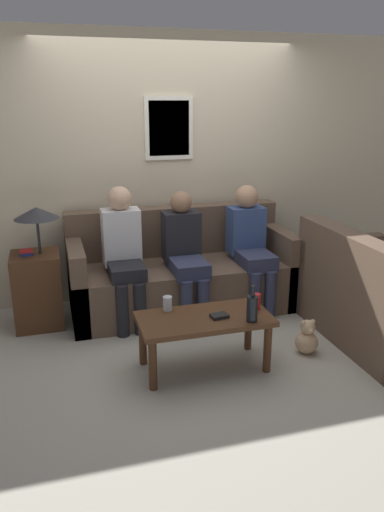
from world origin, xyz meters
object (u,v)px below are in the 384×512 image
object	(u,v)px
coffee_table	(204,325)
wine_bottle	(252,308)
drinking_glass	(167,303)
person_middle	(185,251)
couch_main	(181,275)
person_right	(250,242)
teddy_bear	(307,339)
person_left	(124,250)
couch_side	(379,305)

from	to	relation	value
coffee_table	wine_bottle	size ratio (longest dim) A/B	3.62
drinking_glass	person_middle	size ratio (longest dim) A/B	0.09
couch_main	person_middle	xyz separation A→B (m)	(-0.02, -0.22, 0.31)
couch_main	person_right	bearing A→B (deg)	-15.25
teddy_bear	person_right	bearing A→B (deg)	94.45
couch_main	person_left	size ratio (longest dim) A/B	1.73
wine_bottle	person_left	distance (m)	1.42
couch_main	coffee_table	xyz separation A→B (m)	(-0.14, -1.20, 0.03)
couch_side	person_middle	world-z (taller)	person_middle
coffee_table	drinking_glass	xyz separation A→B (m)	(-0.24, 0.19, 0.12)
couch_main	drinking_glass	xyz separation A→B (m)	(-0.38, -1.01, 0.15)
person_left	wine_bottle	bearing A→B (deg)	-58.23
wine_bottle	drinking_glass	xyz separation A→B (m)	(-0.54, 0.36, -0.05)
drinking_glass	couch_main	bearing A→B (deg)	69.49
wine_bottle	person_right	world-z (taller)	person_right
couch_side	wine_bottle	size ratio (longest dim) A/B	5.46
coffee_table	person_right	bearing A→B (deg)	52.40
drinking_glass	person_left	size ratio (longest dim) A/B	0.09
wine_bottle	drinking_glass	world-z (taller)	wine_bottle
couch_main	person_left	xyz separation A→B (m)	(-0.58, -0.17, 0.35)
couch_side	drinking_glass	world-z (taller)	couch_side
person_middle	teddy_bear	distance (m)	1.34
couch_main	wine_bottle	world-z (taller)	couch_main
wine_bottle	couch_side	bearing A→B (deg)	8.43
couch_main	coffee_table	size ratio (longest dim) A/B	2.14
wine_bottle	drinking_glass	size ratio (longest dim) A/B	2.48
couch_main	teddy_bear	world-z (taller)	couch_main
wine_bottle	drinking_glass	distance (m)	0.66
person_middle	coffee_table	bearing A→B (deg)	-97.09
wine_bottle	person_left	xyz separation A→B (m)	(-0.74, 1.20, 0.15)
couch_main	coffee_table	world-z (taller)	couch_main
wine_bottle	person_left	bearing A→B (deg)	121.77
person_right	drinking_glass	bearing A→B (deg)	-140.91
person_left	person_middle	world-z (taller)	person_left
coffee_table	drinking_glass	distance (m)	0.33
person_left	teddy_bear	bearing A→B (deg)	-38.54
coffee_table	wine_bottle	distance (m)	0.39
coffee_table	person_right	world-z (taller)	person_right
drinking_glass	person_middle	bearing A→B (deg)	65.56
person_middle	person_right	distance (m)	0.67
person_middle	person_right	world-z (taller)	person_right
coffee_table	person_middle	xyz separation A→B (m)	(0.12, 0.98, 0.28)
person_middle	couch_main	bearing A→B (deg)	85.09
couch_main	person_right	xyz separation A→B (m)	(0.65, -0.18, 0.33)
teddy_bear	wine_bottle	bearing A→B (deg)	-163.89
drinking_glass	person_middle	world-z (taller)	person_middle
coffee_table	person_middle	size ratio (longest dim) A/B	0.85
couch_main	person_middle	world-z (taller)	person_middle
couch_side	person_right	xyz separation A→B (m)	(-0.75, 1.01, 0.33)
couch_side	drinking_glass	bearing A→B (deg)	84.16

